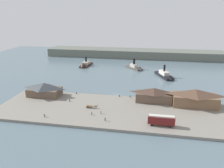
# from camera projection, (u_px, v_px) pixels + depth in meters

# --- Properties ---
(ground_plane) EXTENTS (320.00, 320.00, 0.00)m
(ground_plane) POSITION_uv_depth(u_px,v_px,m) (117.00, 95.00, 124.50)
(ground_plane) COLOR slate
(quay_promenade) EXTENTS (110.00, 36.00, 1.20)m
(quay_promenade) POSITION_uv_depth(u_px,v_px,m) (110.00, 110.00, 103.79)
(quay_promenade) COLOR gray
(quay_promenade) RESTS_ON ground
(seawall_edge) EXTENTS (110.00, 0.80, 1.00)m
(seawall_edge) POSITION_uv_depth(u_px,v_px,m) (116.00, 96.00, 120.99)
(seawall_edge) COLOR #666159
(seawall_edge) RESTS_ON ground
(ferry_shed_east_terminal) EXTENTS (17.79, 10.10, 7.31)m
(ferry_shed_east_terminal) POSITION_uv_depth(u_px,v_px,m) (44.00, 89.00, 119.39)
(ferry_shed_east_terminal) COLOR brown
(ferry_shed_east_terminal) RESTS_ON quay_promenade
(ferry_shed_west_terminal) EXTENTS (18.56, 7.72, 7.47)m
(ferry_shed_west_terminal) POSITION_uv_depth(u_px,v_px,m) (154.00, 95.00, 111.20)
(ferry_shed_west_terminal) COLOR brown
(ferry_shed_west_terminal) RESTS_ON quay_promenade
(ferry_shed_central_terminal) EXTENTS (21.59, 10.31, 8.62)m
(ferry_shed_central_terminal) POSITION_uv_depth(u_px,v_px,m) (195.00, 97.00, 106.33)
(ferry_shed_central_terminal) COLOR brown
(ferry_shed_central_terminal) RESTS_ON quay_promenade
(street_tram) EXTENTS (10.84, 2.64, 4.54)m
(street_tram) POSITION_uv_depth(u_px,v_px,m) (161.00, 120.00, 87.96)
(street_tram) COLOR maroon
(street_tram) RESTS_ON quay_promenade
(horse_cart) EXTENTS (5.84, 1.36, 1.87)m
(horse_cart) POSITION_uv_depth(u_px,v_px,m) (92.00, 106.00, 104.58)
(horse_cart) COLOR brown
(horse_cart) RESTS_ON quay_promenade
(pedestrian_near_east_shed) EXTENTS (0.38, 0.38, 1.52)m
(pedestrian_near_east_shed) POSITION_uv_depth(u_px,v_px,m) (101.00, 112.00, 98.91)
(pedestrian_near_east_shed) COLOR #6B5B4C
(pedestrian_near_east_shed) RESTS_ON quay_promenade
(pedestrian_at_waters_edge) EXTENTS (0.42, 0.42, 1.68)m
(pedestrian_at_waters_edge) POSITION_uv_depth(u_px,v_px,m) (44.00, 115.00, 95.74)
(pedestrian_at_waters_edge) COLOR #4C3D33
(pedestrian_at_waters_edge) RESTS_ON quay_promenade
(pedestrian_standing_center) EXTENTS (0.40, 0.40, 1.64)m
(pedestrian_standing_center) POSITION_uv_depth(u_px,v_px,m) (69.00, 100.00, 112.31)
(pedestrian_standing_center) COLOR #33384C
(pedestrian_standing_center) RESTS_ON quay_promenade
(pedestrian_near_cart) EXTENTS (0.41, 0.41, 1.67)m
(pedestrian_near_cart) POSITION_uv_depth(u_px,v_px,m) (105.00, 119.00, 92.45)
(pedestrian_near_cart) COLOR #33384C
(pedestrian_near_cart) RESTS_ON quay_promenade
(pedestrian_near_west_shed) EXTENTS (0.38, 0.38, 1.54)m
(pedestrian_near_west_shed) POSITION_uv_depth(u_px,v_px,m) (92.00, 113.00, 97.80)
(pedestrian_near_west_shed) COLOR #33384C
(pedestrian_near_west_shed) RESTS_ON quay_promenade
(mooring_post_east) EXTENTS (0.44, 0.44, 0.90)m
(mooring_post_east) POSITION_uv_depth(u_px,v_px,m) (119.00, 96.00, 118.85)
(mooring_post_east) COLOR black
(mooring_post_east) RESTS_ON quay_promenade
(mooring_post_west) EXTENTS (0.44, 0.44, 0.90)m
(mooring_post_west) POSITION_uv_depth(u_px,v_px,m) (130.00, 96.00, 118.01)
(mooring_post_west) COLOR black
(mooring_post_west) RESTS_ON quay_promenade
(mooring_post_center_east) EXTENTS (0.44, 0.44, 0.90)m
(mooring_post_center_east) POSITION_uv_depth(u_px,v_px,m) (76.00, 93.00, 122.74)
(mooring_post_center_east) COLOR black
(mooring_post_center_east) RESTS_ON quay_promenade
(ferry_approaching_east) EXTENTS (13.89, 23.26, 10.87)m
(ferry_approaching_east) POSITION_uv_depth(u_px,v_px,m) (165.00, 76.00, 156.29)
(ferry_approaching_east) COLOR black
(ferry_approaching_east) RESTS_ON ground
(ferry_near_quay) EXTENTS (16.89, 17.68, 10.61)m
(ferry_near_quay) POSITION_uv_depth(u_px,v_px,m) (136.00, 68.00, 179.25)
(ferry_near_quay) COLOR #514C47
(ferry_near_quay) RESTS_ON ground
(ferry_approaching_west) EXTENTS (7.22, 20.72, 10.03)m
(ferry_approaching_west) POSITION_uv_depth(u_px,v_px,m) (85.00, 65.00, 188.66)
(ferry_approaching_west) COLOR black
(ferry_approaching_west) RESTS_ON ground
(far_headland) EXTENTS (180.00, 24.00, 8.00)m
(far_headland) POSITION_uv_depth(u_px,v_px,m) (133.00, 53.00, 225.85)
(far_headland) COLOR #60665B
(far_headland) RESTS_ON ground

